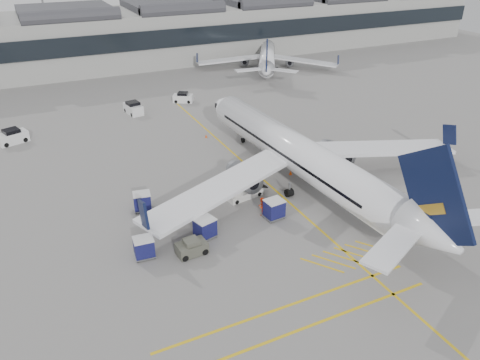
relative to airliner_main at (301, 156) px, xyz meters
name	(u,v)px	position (x,y,z in m)	size (l,w,h in m)	color
ground	(215,243)	(-13.34, -6.73, -3.41)	(220.00, 220.00, 0.00)	gray
terminal	(80,38)	(-13.34, 65.19, 2.73)	(200.00, 20.45, 12.40)	#9E9E99
apron_markings	(260,177)	(-3.34, 3.27, -3.40)	(0.25, 60.00, 0.01)	gold
airliner_main	(301,156)	(0.00, 0.00, 0.00)	(39.87, 43.63, 11.59)	white
airliner_far	(267,56)	(21.74, 47.54, -0.86)	(26.61, 29.35, 8.67)	white
belt_loader	(243,193)	(-7.25, -0.21, -2.82)	(5.05, 2.25, 2.01)	silver
baggage_cart_a	(274,209)	(-6.30, -5.26, -2.33)	(2.07, 1.76, 2.02)	gray
baggage_cart_b	(205,228)	(-13.78, -5.45, -2.33)	(2.26, 2.02, 2.01)	gray
baggage_cart_c	(142,201)	(-17.73, 1.93, -2.36)	(2.10, 1.83, 1.95)	gray
baggage_cart_d	(144,247)	(-19.71, -5.93, -2.38)	(1.95, 1.66, 1.92)	gray
ramp_agent_a	(219,181)	(-8.73, 2.90, -2.59)	(0.60, 0.39, 1.63)	#ED580C
ramp_agent_b	(262,206)	(-7.12, -4.16, -2.45)	(0.93, 0.72, 1.91)	#F4400C
pushback_tug	(192,247)	(-15.81, -7.30, -2.75)	(2.76, 1.81, 1.49)	#4D4D41
safety_cone_nose	(206,136)	(-4.52, 17.25, -3.17)	(0.34, 0.34, 0.48)	#F24C0A
safety_cone_engine	(291,173)	(0.19, 2.23, -3.14)	(0.38, 0.38, 0.53)	#F24C0A
service_van_left	(12,137)	(-28.95, 26.93, -2.52)	(4.26, 3.08, 1.97)	silver
service_van_mid	(133,108)	(-11.14, 31.55, -2.54)	(2.50, 4.05, 1.94)	silver
service_van_right	(183,98)	(-2.09, 33.64, -2.66)	(3.64, 3.06, 1.68)	silver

